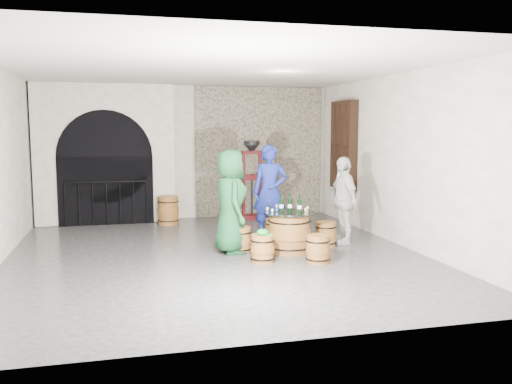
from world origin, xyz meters
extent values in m
plane|color=#29292C|center=(0.00, 0.00, 0.00)|extent=(8.00, 8.00, 0.00)
plane|color=silver|center=(0.00, 4.00, 1.60)|extent=(8.00, 0.00, 8.00)
plane|color=silver|center=(0.00, -4.00, 1.60)|extent=(8.00, 0.00, 8.00)
plane|color=silver|center=(3.50, 0.00, 1.60)|extent=(0.00, 8.00, 8.00)
plane|color=beige|center=(0.00, 0.00, 3.20)|extent=(8.00, 8.00, 0.00)
cube|color=gray|center=(1.80, 3.94, 1.60)|extent=(3.20, 0.12, 3.18)
cube|color=silver|center=(-1.90, 3.75, 1.60)|extent=(3.10, 0.50, 3.18)
cube|color=black|center=(-1.90, 3.48, 0.78)|extent=(2.10, 0.03, 1.55)
cylinder|color=black|center=(-1.90, 3.48, 1.55)|extent=(2.10, 0.03, 2.10)
cylinder|color=black|center=(-1.90, 3.42, 0.98)|extent=(1.79, 0.04, 0.04)
cylinder|color=black|center=(-2.79, 3.42, 0.49)|extent=(0.02, 0.02, 0.98)
cylinder|color=black|center=(-2.50, 3.42, 0.49)|extent=(0.02, 0.02, 0.98)
cylinder|color=black|center=(-2.20, 3.42, 0.49)|extent=(0.02, 0.02, 0.98)
cylinder|color=black|center=(-1.90, 3.42, 0.49)|extent=(0.02, 0.02, 0.98)
cylinder|color=black|center=(-1.60, 3.42, 0.49)|extent=(0.02, 0.02, 0.98)
cylinder|color=black|center=(-1.31, 3.42, 0.49)|extent=(0.02, 0.02, 0.98)
cylinder|color=black|center=(-1.01, 3.42, 0.49)|extent=(0.02, 0.02, 0.98)
cube|color=black|center=(3.39, 2.40, 1.80)|extent=(0.20, 1.10, 2.00)
cube|color=black|center=(3.34, 2.40, 1.80)|extent=(0.06, 0.88, 1.76)
cube|color=black|center=(3.37, 2.40, 1.80)|extent=(0.22, 0.92, 0.06)
cube|color=black|center=(3.37, 2.11, 1.80)|extent=(0.22, 0.06, 1.80)
cube|color=black|center=(3.37, 2.40, 1.80)|extent=(0.22, 0.06, 1.80)
cube|color=black|center=(3.37, 2.69, 1.80)|extent=(0.22, 0.06, 1.80)
cylinder|color=brown|center=(1.31, -0.12, 0.34)|extent=(0.71, 0.71, 0.67)
cylinder|color=brown|center=(1.31, -0.12, 0.34)|extent=(0.76, 0.76, 0.15)
torus|color=black|center=(1.31, -0.12, 0.11)|extent=(0.76, 0.76, 0.02)
torus|color=black|center=(1.31, -0.12, 0.56)|extent=(0.76, 0.76, 0.02)
cylinder|color=brown|center=(1.31, -0.12, 0.68)|extent=(0.72, 0.72, 0.02)
cylinder|color=black|center=(1.31, -0.12, 0.71)|extent=(0.92, 0.92, 0.01)
cylinder|color=brown|center=(0.45, 0.06, 0.22)|extent=(0.37, 0.37, 0.44)
cylinder|color=brown|center=(0.45, 0.06, 0.22)|extent=(0.39, 0.39, 0.10)
torus|color=black|center=(0.45, 0.06, 0.07)|extent=(0.41, 0.41, 0.02)
torus|color=black|center=(0.45, 0.06, 0.37)|extent=(0.41, 0.41, 0.02)
cylinder|color=brown|center=(0.45, 0.06, 0.45)|extent=(0.38, 0.38, 0.02)
cylinder|color=brown|center=(1.30, 0.75, 0.22)|extent=(0.37, 0.37, 0.44)
cylinder|color=brown|center=(1.30, 0.75, 0.22)|extent=(0.39, 0.39, 0.10)
torus|color=black|center=(1.30, 0.75, 0.07)|extent=(0.41, 0.41, 0.02)
torus|color=black|center=(1.30, 0.75, 0.37)|extent=(0.41, 0.41, 0.02)
cylinder|color=brown|center=(1.30, 0.75, 0.45)|extent=(0.38, 0.38, 0.02)
cylinder|color=brown|center=(2.12, 0.19, 0.22)|extent=(0.37, 0.37, 0.44)
cylinder|color=brown|center=(2.12, 0.19, 0.22)|extent=(0.39, 0.39, 0.10)
torus|color=black|center=(2.12, 0.19, 0.07)|extent=(0.41, 0.41, 0.02)
torus|color=black|center=(2.12, 0.19, 0.37)|extent=(0.41, 0.41, 0.02)
cylinder|color=brown|center=(2.12, 0.19, 0.45)|extent=(0.38, 0.38, 0.02)
cylinder|color=brown|center=(1.53, -0.97, 0.22)|extent=(0.37, 0.37, 0.44)
cylinder|color=brown|center=(1.53, -0.97, 0.22)|extent=(0.39, 0.39, 0.10)
torus|color=black|center=(1.53, -0.97, 0.07)|extent=(0.41, 0.41, 0.02)
torus|color=black|center=(1.53, -0.97, 0.37)|extent=(0.41, 0.41, 0.02)
cylinder|color=brown|center=(1.53, -0.97, 0.45)|extent=(0.38, 0.38, 0.02)
cylinder|color=brown|center=(0.66, -0.71, 0.22)|extent=(0.37, 0.37, 0.44)
cylinder|color=brown|center=(0.66, -0.71, 0.22)|extent=(0.39, 0.39, 0.10)
torus|color=black|center=(0.66, -0.71, 0.07)|extent=(0.41, 0.41, 0.02)
torus|color=black|center=(0.66, -0.71, 0.37)|extent=(0.41, 0.41, 0.02)
cylinder|color=brown|center=(0.66, -0.71, 0.45)|extent=(0.38, 0.38, 0.02)
ellipsoid|color=#0D8F2A|center=(0.66, -0.71, 0.50)|extent=(0.19, 0.19, 0.10)
cylinder|color=#0D8F2A|center=(0.74, -0.74, 0.46)|extent=(0.12, 0.12, 0.01)
imported|color=#134723|center=(0.29, 0.09, 0.91)|extent=(0.61, 0.91, 1.83)
imported|color=navy|center=(1.29, 1.12, 0.94)|extent=(0.78, 0.62, 1.87)
imported|color=silver|center=(2.52, 0.34, 0.83)|extent=(0.45, 0.99, 1.66)
cylinder|color=black|center=(1.19, -0.03, 0.83)|extent=(0.07, 0.07, 0.22)
cylinder|color=white|center=(1.19, -0.03, 0.82)|extent=(0.08, 0.08, 0.06)
cone|color=black|center=(1.19, -0.03, 0.95)|extent=(0.07, 0.07, 0.05)
cylinder|color=black|center=(1.19, -0.03, 1.01)|extent=(0.03, 0.03, 0.07)
cylinder|color=black|center=(1.46, -0.21, 0.83)|extent=(0.07, 0.07, 0.22)
cylinder|color=white|center=(1.46, -0.21, 0.82)|extent=(0.08, 0.08, 0.06)
cone|color=black|center=(1.46, -0.21, 0.95)|extent=(0.07, 0.07, 0.05)
cylinder|color=black|center=(1.46, -0.21, 1.01)|extent=(0.03, 0.03, 0.07)
cylinder|color=black|center=(1.34, -0.04, 0.83)|extent=(0.07, 0.07, 0.22)
cylinder|color=white|center=(1.34, -0.04, 0.82)|extent=(0.08, 0.08, 0.06)
cone|color=black|center=(1.34, -0.04, 0.95)|extent=(0.07, 0.07, 0.05)
cylinder|color=black|center=(1.34, -0.04, 1.01)|extent=(0.03, 0.03, 0.07)
cylinder|color=brown|center=(-0.54, 3.18, 0.32)|extent=(0.45, 0.45, 0.63)
cylinder|color=brown|center=(-0.54, 3.18, 0.32)|extent=(0.48, 0.48, 0.14)
torus|color=black|center=(-0.54, 3.18, 0.10)|extent=(0.49, 0.49, 0.02)
torus|color=black|center=(-0.54, 3.18, 0.53)|extent=(0.49, 0.49, 0.02)
cylinder|color=brown|center=(-0.54, 3.18, 0.64)|extent=(0.46, 0.46, 0.02)
cube|color=#4E0D11|center=(1.49, 3.46, 0.05)|extent=(0.52, 0.43, 0.10)
cube|color=#4E0D11|center=(1.49, 3.46, 1.01)|extent=(0.47, 0.31, 0.12)
cube|color=#4E0D11|center=(1.49, 3.46, 1.61)|extent=(0.47, 0.13, 0.07)
cylinder|color=black|center=(1.49, 3.46, 0.60)|extent=(0.06, 0.06, 0.99)
cylinder|color=black|center=(1.49, 3.46, 1.84)|extent=(0.38, 0.38, 0.09)
cone|color=black|center=(1.49, 3.46, 1.72)|extent=(0.38, 0.38, 0.20)
cube|color=#4E0D11|center=(1.29, 3.47, 0.84)|extent=(0.07, 0.07, 1.59)
cube|color=#4E0D11|center=(1.68, 3.46, 0.84)|extent=(0.07, 0.07, 1.59)
cylinder|color=#4E0D11|center=(1.78, 3.42, 1.24)|extent=(0.43, 0.04, 0.31)
cube|color=silver|center=(2.05, 3.86, 1.35)|extent=(0.18, 0.10, 0.22)
camera|label=1|loc=(-1.56, -9.14, 2.20)|focal=38.00mm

